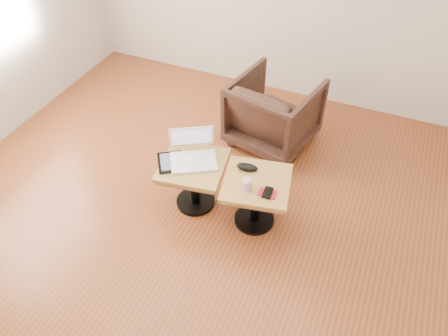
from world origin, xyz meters
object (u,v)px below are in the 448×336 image
at_px(side_table_right, 256,192).
at_px(striped_cup, 247,184).
at_px(laptop, 193,153).
at_px(armchair, 274,112).
at_px(side_table_left, 194,174).

xyz_separation_m(side_table_right, striped_cup, (-0.05, -0.11, 0.16)).
height_order(side_table_right, laptop, laptop).
bearing_deg(armchair, side_table_right, 113.03).
distance_m(side_table_right, laptop, 0.60).
height_order(laptop, striped_cup, laptop).
xyz_separation_m(laptop, striped_cup, (0.53, -0.16, -0.00)).
distance_m(side_table_right, striped_cup, 0.20).
bearing_deg(striped_cup, side_table_right, 66.81).
bearing_deg(armchair, laptop, 82.43).
bearing_deg(side_table_right, side_table_left, 169.97).
bearing_deg(laptop, side_table_left, -96.80).
bearing_deg(striped_cup, armchair, 97.83).
relative_size(side_table_right, striped_cup, 6.29).
height_order(side_table_left, side_table_right, same).
bearing_deg(side_table_left, side_table_right, -7.79).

